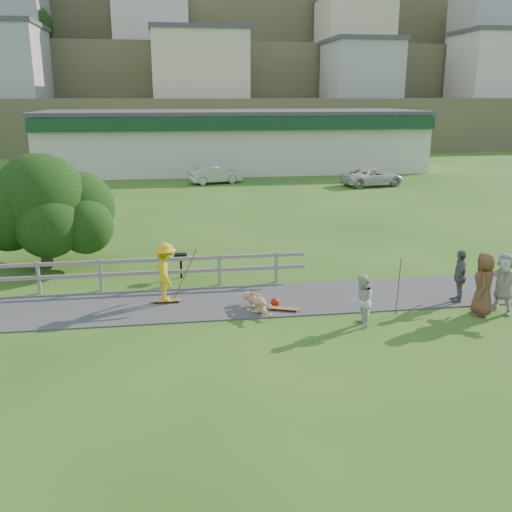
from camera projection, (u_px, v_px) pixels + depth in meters
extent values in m
plane|color=#2C5518|center=(229.00, 321.00, 16.70)|extent=(260.00, 260.00, 0.00)
cube|color=#393A3C|center=(225.00, 302.00, 18.12)|extent=(34.00, 3.00, 0.04)
cube|color=slate|center=(39.00, 278.00, 18.84)|extent=(0.10, 0.10, 1.10)
cube|color=slate|center=(101.00, 275.00, 19.12)|extent=(0.10, 0.10, 1.10)
cube|color=slate|center=(161.00, 272.00, 19.41)|extent=(0.10, 0.10, 1.10)
cube|color=slate|center=(219.00, 270.00, 19.69)|extent=(0.10, 0.10, 1.10)
cube|color=slate|center=(276.00, 267.00, 19.98)|extent=(0.10, 0.10, 1.10)
cube|color=slate|center=(84.00, 263.00, 18.93)|extent=(15.00, 0.08, 0.12)
cube|color=slate|center=(85.00, 276.00, 19.05)|extent=(15.00, 0.08, 0.12)
cube|color=beige|center=(233.00, 142.00, 49.93)|extent=(32.00, 10.00, 4.80)
cube|color=#163D21|center=(240.00, 124.00, 44.49)|extent=(32.00, 0.60, 1.00)
cube|color=#46454A|center=(233.00, 112.00, 49.23)|extent=(32.50, 10.50, 0.30)
cube|color=#535A35|center=(182.00, 124.00, 68.23)|extent=(220.00, 14.00, 6.00)
cube|color=beige|center=(180.00, 67.00, 66.46)|extent=(10.00, 9.00, 7.00)
cube|color=#46454A|center=(179.00, 33.00, 65.44)|extent=(10.40, 9.40, 0.50)
cube|color=#535A35|center=(179.00, 94.00, 79.65)|extent=(220.00, 14.00, 13.00)
cube|color=beige|center=(176.00, 17.00, 76.93)|extent=(10.00, 9.00, 7.00)
cube|color=#535A35|center=(176.00, 68.00, 90.93)|extent=(220.00, 14.00, 21.00)
cube|color=#535A35|center=(174.00, 45.00, 102.08)|extent=(220.00, 14.00, 30.00)
cube|color=#535A35|center=(172.00, 24.00, 114.04)|extent=(220.00, 14.00, 40.00)
imported|color=yellow|center=(166.00, 275.00, 17.83)|extent=(0.84, 1.29, 1.87)
imported|color=tan|center=(258.00, 303.00, 17.31)|extent=(1.66, 0.84, 0.59)
imported|color=beige|center=(362.00, 301.00, 16.06)|extent=(0.62, 0.77, 1.53)
imported|color=slate|center=(460.00, 276.00, 18.00)|extent=(0.70, 1.09, 1.72)
imported|color=brown|center=(484.00, 284.00, 16.91)|extent=(1.01, 1.12, 1.93)
imported|color=#BCBDB8|center=(504.00, 283.00, 17.07)|extent=(1.37, 1.78, 1.88)
imported|color=#B5B8BD|center=(215.00, 175.00, 42.49)|extent=(4.17, 2.39, 1.30)
imported|color=silver|center=(372.00, 177.00, 41.40)|extent=(4.96, 2.97, 1.29)
sphere|color=#B41708|center=(275.00, 302.00, 17.77)|extent=(0.28, 0.28, 0.28)
cylinder|color=brown|center=(185.00, 272.00, 18.30)|extent=(0.03, 0.03, 1.81)
cylinder|color=brown|center=(398.00, 287.00, 16.92)|extent=(0.03, 0.03, 1.78)
cylinder|color=brown|center=(482.00, 288.00, 16.72)|extent=(0.03, 0.03, 1.83)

